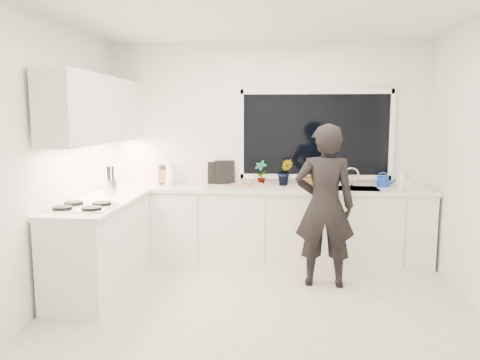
# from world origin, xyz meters

# --- Properties ---
(floor) EXTENTS (4.00, 3.50, 0.02)m
(floor) POSITION_xyz_m (0.00, 0.00, -0.01)
(floor) COLOR beige
(floor) RESTS_ON ground
(wall_back) EXTENTS (4.00, 0.02, 2.70)m
(wall_back) POSITION_xyz_m (0.00, 1.76, 1.35)
(wall_back) COLOR white
(wall_back) RESTS_ON ground
(wall_left) EXTENTS (0.02, 3.50, 2.70)m
(wall_left) POSITION_xyz_m (-2.01, 0.00, 1.35)
(wall_left) COLOR white
(wall_left) RESTS_ON ground
(ceiling) EXTENTS (4.00, 3.50, 0.02)m
(ceiling) POSITION_xyz_m (0.00, 0.00, 2.71)
(ceiling) COLOR white
(ceiling) RESTS_ON wall_back
(window) EXTENTS (1.80, 0.02, 1.00)m
(window) POSITION_xyz_m (0.60, 1.73, 1.55)
(window) COLOR black
(window) RESTS_ON wall_back
(base_cabinets_back) EXTENTS (3.92, 0.58, 0.88)m
(base_cabinets_back) POSITION_xyz_m (0.00, 1.45, 0.44)
(base_cabinets_back) COLOR white
(base_cabinets_back) RESTS_ON floor
(base_cabinets_left) EXTENTS (0.58, 1.60, 0.88)m
(base_cabinets_left) POSITION_xyz_m (-1.67, 0.35, 0.44)
(base_cabinets_left) COLOR white
(base_cabinets_left) RESTS_ON floor
(countertop_back) EXTENTS (3.94, 0.62, 0.04)m
(countertop_back) POSITION_xyz_m (0.00, 1.44, 0.90)
(countertop_back) COLOR silver
(countertop_back) RESTS_ON base_cabinets_back
(countertop_left) EXTENTS (0.62, 1.60, 0.04)m
(countertop_left) POSITION_xyz_m (-1.67, 0.35, 0.90)
(countertop_left) COLOR silver
(countertop_left) RESTS_ON base_cabinets_left
(upper_cabinets) EXTENTS (0.34, 2.10, 0.70)m
(upper_cabinets) POSITION_xyz_m (-1.79, 0.70, 1.85)
(upper_cabinets) COLOR white
(upper_cabinets) RESTS_ON wall_left
(sink) EXTENTS (0.58, 0.42, 0.14)m
(sink) POSITION_xyz_m (1.05, 1.45, 0.87)
(sink) COLOR silver
(sink) RESTS_ON countertop_back
(faucet) EXTENTS (0.03, 0.03, 0.22)m
(faucet) POSITION_xyz_m (1.05, 1.65, 1.03)
(faucet) COLOR silver
(faucet) RESTS_ON countertop_back
(stovetop) EXTENTS (0.56, 0.48, 0.03)m
(stovetop) POSITION_xyz_m (-1.69, -0.00, 0.94)
(stovetop) COLOR black
(stovetop) RESTS_ON countertop_left
(person) EXTENTS (0.64, 0.43, 1.71)m
(person) POSITION_xyz_m (0.64, 0.65, 0.85)
(person) COLOR black
(person) RESTS_ON floor
(pizza_tray) EXTENTS (0.48, 0.41, 0.03)m
(pizza_tray) POSITION_xyz_m (-0.22, 1.42, 0.94)
(pizza_tray) COLOR silver
(pizza_tray) RESTS_ON countertop_back
(pizza) EXTENTS (0.44, 0.37, 0.01)m
(pizza) POSITION_xyz_m (-0.22, 1.42, 0.95)
(pizza) COLOR red
(pizza) RESTS_ON pizza_tray
(watering_can) EXTENTS (0.18, 0.18, 0.13)m
(watering_can) POSITION_xyz_m (1.42, 1.61, 0.98)
(watering_can) COLOR #143BBC
(watering_can) RESTS_ON countertop_back
(paper_towel_roll) EXTENTS (0.14, 0.14, 0.26)m
(paper_towel_roll) POSITION_xyz_m (-1.21, 1.55, 1.05)
(paper_towel_roll) COLOR white
(paper_towel_roll) RESTS_ON countertop_back
(knife_block) EXTENTS (0.14, 0.11, 0.22)m
(knife_block) POSITION_xyz_m (-1.31, 1.59, 1.03)
(knife_block) COLOR olive
(knife_block) RESTS_ON countertop_back
(utensil_crock) EXTENTS (0.16, 0.16, 0.16)m
(utensil_crock) POSITION_xyz_m (-1.71, 0.80, 1.00)
(utensil_crock) COLOR #B8B9BD
(utensil_crock) RESTS_ON countertop_left
(picture_frame_large) EXTENTS (0.22, 0.03, 0.28)m
(picture_frame_large) POSITION_xyz_m (-0.65, 1.69, 1.06)
(picture_frame_large) COLOR black
(picture_frame_large) RESTS_ON countertop_back
(picture_frame_small) EXTENTS (0.25, 0.08, 0.30)m
(picture_frame_small) POSITION_xyz_m (-0.54, 1.69, 1.07)
(picture_frame_small) COLOR black
(picture_frame_small) RESTS_ON countertop_back
(herb_plants) EXTENTS (0.86, 0.30, 0.33)m
(herb_plants) POSITION_xyz_m (0.30, 1.61, 1.07)
(herb_plants) COLOR #26662D
(herb_plants) RESTS_ON countertop_back
(soap_bottles) EXTENTS (0.16, 0.11, 0.28)m
(soap_bottles) POSITION_xyz_m (1.60, 1.30, 1.05)
(soap_bottles) COLOR #D8BF66
(soap_bottles) RESTS_ON countertop_back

